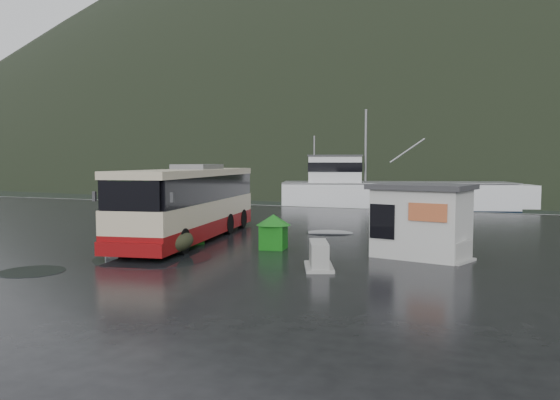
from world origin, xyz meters
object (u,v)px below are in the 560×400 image
at_px(fishing_trawler, 396,202).
at_px(waste_bin_right, 273,249).
at_px(waste_bin_left, 189,244).
at_px(white_van, 158,233).
at_px(coach_bus, 191,239).
at_px(ticket_kiosk, 421,257).
at_px(dome_tent, 169,254).
at_px(jersey_barrier_b, 458,262).
at_px(jersey_barrier_a, 319,269).

bearing_deg(fishing_trawler, waste_bin_right, -107.33).
bearing_deg(waste_bin_left, white_van, 143.05).
relative_size(coach_bus, white_van, 2.20).
bearing_deg(ticket_kiosk, waste_bin_left, -164.58).
bearing_deg(fishing_trawler, dome_tent, -113.45).
bearing_deg(jersey_barrier_b, jersey_barrier_a, -144.43).
bearing_deg(jersey_barrier_a, ticket_kiosk, 52.02).
bearing_deg(white_van, dome_tent, -48.02).
relative_size(waste_bin_right, ticket_kiosk, 0.41).
xyz_separation_m(white_van, fishing_trawler, (7.00, 25.61, 0.00)).
bearing_deg(coach_bus, jersey_barrier_b, -17.67).
distance_m(waste_bin_right, ticket_kiosk, 5.77).
relative_size(white_van, jersey_barrier_a, 3.07).
bearing_deg(fishing_trawler, ticket_kiosk, -95.52).
distance_m(waste_bin_left, ticket_kiosk, 9.61).
relative_size(waste_bin_right, jersey_barrier_a, 0.78).
bearing_deg(ticket_kiosk, white_van, -176.51).
relative_size(dome_tent, jersey_barrier_a, 1.41).
height_order(white_van, dome_tent, white_van).
height_order(waste_bin_right, jersey_barrier_a, waste_bin_right).
relative_size(coach_bus, waste_bin_right, 8.61).
relative_size(ticket_kiosk, fishing_trawler, 0.15).
xyz_separation_m(ticket_kiosk, fishing_trawler, (-5.91, 27.50, 0.00)).
relative_size(waste_bin_left, jersey_barrier_b, 0.94).
relative_size(dome_tent, fishing_trawler, 0.11).
height_order(coach_bus, waste_bin_right, coach_bus).
bearing_deg(waste_bin_right, jersey_barrier_b, -1.65).
distance_m(waste_bin_left, jersey_barrier_a, 7.42).
distance_m(dome_tent, fishing_trawler, 30.61).
height_order(white_van, waste_bin_right, white_van).
relative_size(jersey_barrier_a, jersey_barrier_b, 1.22).
distance_m(coach_bus, jersey_barrier_a, 8.74).
height_order(coach_bus, fishing_trawler, fishing_trawler).
bearing_deg(white_van, ticket_kiosk, -5.28).
distance_m(jersey_barrier_a, fishing_trawler, 31.23).
bearing_deg(coach_bus, waste_bin_left, -72.57).
xyz_separation_m(coach_bus, ticket_kiosk, (10.35, -0.81, 0.00)).
bearing_deg(coach_bus, dome_tent, -81.01).
bearing_deg(waste_bin_left, dome_tent, -75.88).
xyz_separation_m(white_van, ticket_kiosk, (12.91, -1.89, 0.00)).
distance_m(waste_bin_left, waste_bin_right, 3.85).
bearing_deg(jersey_barrier_a, white_van, 151.62).
distance_m(waste_bin_right, dome_tent, 4.12).
xyz_separation_m(coach_bus, fishing_trawler, (4.44, 26.69, 0.00)).
bearing_deg(dome_tent, ticket_kiosk, 18.12).
bearing_deg(waste_bin_left, jersey_barrier_b, -0.05).
xyz_separation_m(dome_tent, jersey_barrier_a, (6.21, -0.63, 0.00)).
distance_m(coach_bus, ticket_kiosk, 10.38).
relative_size(white_van, dome_tent, 2.18).
height_order(waste_bin_left, ticket_kiosk, ticket_kiosk).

